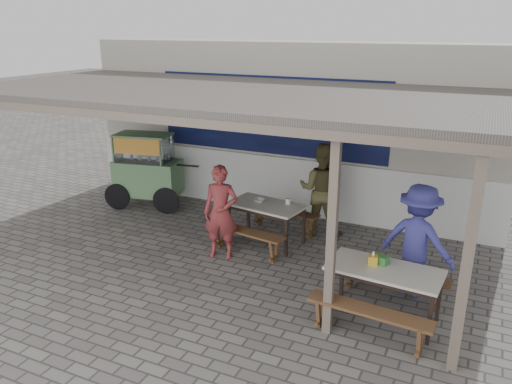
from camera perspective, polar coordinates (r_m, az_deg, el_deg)
The scene contains 17 objects.
ground at distance 8.40m, azimuth -5.66°, elevation -8.58°, with size 60.00×60.00×0.00m, color #66625D.
back_wall at distance 10.91m, azimuth 3.67°, elevation 7.43°, with size 9.00×1.28×3.50m.
warung_roof at distance 8.33m, azimuth -2.98°, elevation 10.92°, with size 9.00×4.21×2.81m.
table_left at distance 9.03m, azimuth 1.16°, elevation -1.84°, with size 1.45×0.94×0.75m.
bench_left_street at distance 8.67m, azimuth -1.11°, elevation -5.11°, with size 1.47×0.50×0.45m.
bench_left_wall at distance 9.65m, azimuth 3.18°, elevation -2.63°, with size 1.47×0.50×0.45m.
table_right at distance 6.94m, azimuth 14.44°, elevation -9.02°, with size 1.54×0.85×0.75m.
bench_right_street at distance 6.60m, azimuth 12.76°, elevation -13.75°, with size 1.61×0.41×0.45m.
bench_right_wall at distance 7.61m, azimuth 15.48°, elevation -9.36°, with size 1.61×0.41×0.45m.
vendor_cart at distance 11.09m, azimuth -12.42°, elevation 2.75°, with size 1.93×1.07×1.62m.
patron_street_side at distance 8.46m, azimuth -4.04°, elevation -2.33°, with size 0.59×0.39×1.62m, color maroon.
patron_wall_side at distance 9.42m, azimuth 7.51°, elevation 0.27°, with size 0.86×0.67×1.78m, color #4E4929.
patron_right_table at distance 7.63m, azimuth 17.97°, elevation -5.32°, with size 1.10×0.63×1.70m, color #3A398F.
tissue_box at distance 6.96m, azimuth 13.22°, elevation -7.56°, with size 0.12×0.12×0.12m, color gold.
donation_box at distance 6.99m, azimuth 14.13°, elevation -7.54°, with size 0.18×0.12×0.12m, color #347232.
condiment_jar at distance 9.01m, azimuth 3.68°, elevation -1.06°, with size 0.09×0.09×0.10m, color silver.
condiment_bowl at distance 9.12m, azimuth 0.41°, elevation -0.96°, with size 0.19×0.19×0.05m, color silver.
Camera 1 is at (3.88, -6.40, 3.82)m, focal length 35.00 mm.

